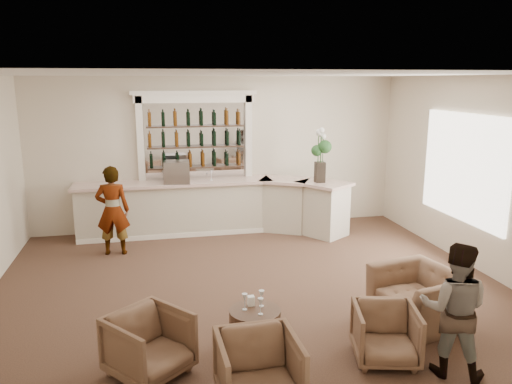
# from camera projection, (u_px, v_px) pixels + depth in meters

# --- Properties ---
(ground) EXTENTS (8.00, 8.00, 0.00)m
(ground) POSITION_uv_depth(u_px,v_px,m) (251.00, 287.00, 7.93)
(ground) COLOR brown
(ground) RESTS_ON ground
(room_shell) EXTENTS (8.04, 7.02, 3.32)m
(room_shell) POSITION_uv_depth(u_px,v_px,m) (252.00, 135.00, 8.12)
(room_shell) COLOR beige
(room_shell) RESTS_ON ground
(bar_counter) EXTENTS (5.72, 1.80, 1.14)m
(bar_counter) POSITION_uv_depth(u_px,v_px,m) (215.00, 207.00, 10.62)
(bar_counter) COLOR beige
(bar_counter) RESTS_ON ground
(back_bar_alcove) EXTENTS (2.64, 0.25, 3.00)m
(back_bar_alcove) POSITION_uv_depth(u_px,v_px,m) (196.00, 137.00, 10.63)
(back_bar_alcove) COLOR white
(back_bar_alcove) RESTS_ON ground
(cocktail_table) EXTENTS (0.63, 0.63, 0.50)m
(cocktail_table) POSITION_uv_depth(u_px,v_px,m) (255.00, 329.00, 6.09)
(cocktail_table) COLOR #432F1D
(cocktail_table) RESTS_ON ground
(sommelier) EXTENTS (0.65, 0.46, 1.69)m
(sommelier) POSITION_uv_depth(u_px,v_px,m) (113.00, 210.00, 9.28)
(sommelier) COLOR gray
(sommelier) RESTS_ON ground
(guest) EXTENTS (0.94, 0.89, 1.53)m
(guest) POSITION_uv_depth(u_px,v_px,m) (454.00, 309.00, 5.46)
(guest) COLOR gray
(guest) RESTS_ON ground
(armchair_left) EXTENTS (1.11, 1.11, 0.73)m
(armchair_left) POSITION_uv_depth(u_px,v_px,m) (149.00, 345.00, 5.51)
(armchair_left) COLOR brown
(armchair_left) RESTS_ON ground
(armchair_center) EXTENTS (0.82, 0.84, 0.75)m
(armchair_center) POSITION_uv_depth(u_px,v_px,m) (259.00, 372.00, 4.97)
(armchair_center) COLOR brown
(armchair_center) RESTS_ON ground
(armchair_right) EXTENTS (0.87, 0.89, 0.67)m
(armchair_right) POSITION_uv_depth(u_px,v_px,m) (386.00, 334.00, 5.80)
(armchair_right) COLOR brown
(armchair_right) RESTS_ON ground
(armchair_far) EXTENTS (1.20, 1.31, 0.73)m
(armchair_far) POSITION_uv_depth(u_px,v_px,m) (419.00, 297.00, 6.72)
(armchair_far) COLOR brown
(armchair_far) RESTS_ON ground
(espresso_machine) EXTENTS (0.54, 0.47, 0.45)m
(espresso_machine) POSITION_uv_depth(u_px,v_px,m) (177.00, 172.00, 10.25)
(espresso_machine) COLOR #BABABF
(espresso_machine) RESTS_ON bar_counter
(flower_vase) EXTENTS (0.30, 0.30, 1.13)m
(flower_vase) POSITION_uv_depth(u_px,v_px,m) (320.00, 152.00, 10.23)
(flower_vase) COLOR black
(flower_vase) RESTS_ON bar_counter
(wine_glass_bar_left) EXTENTS (0.07, 0.07, 0.21)m
(wine_glass_bar_left) POSITION_uv_depth(u_px,v_px,m) (170.00, 178.00, 10.27)
(wine_glass_bar_left) COLOR white
(wine_glass_bar_left) RESTS_ON bar_counter
(wine_glass_bar_right) EXTENTS (0.07, 0.07, 0.21)m
(wine_glass_bar_right) POSITION_uv_depth(u_px,v_px,m) (211.00, 175.00, 10.54)
(wine_glass_bar_right) COLOR white
(wine_glass_bar_right) RESTS_ON bar_counter
(wine_glass_tbl_a) EXTENTS (0.07, 0.07, 0.21)m
(wine_glass_tbl_a) POSITION_uv_depth(u_px,v_px,m) (245.00, 302.00, 6.01)
(wine_glass_tbl_a) COLOR white
(wine_glass_tbl_a) RESTS_ON cocktail_table
(wine_glass_tbl_b) EXTENTS (0.07, 0.07, 0.21)m
(wine_glass_tbl_b) POSITION_uv_depth(u_px,v_px,m) (262.00, 298.00, 6.11)
(wine_glass_tbl_b) COLOR white
(wine_glass_tbl_b) RESTS_ON cocktail_table
(wine_glass_tbl_c) EXTENTS (0.07, 0.07, 0.21)m
(wine_glass_tbl_c) POSITION_uv_depth(u_px,v_px,m) (261.00, 306.00, 5.89)
(wine_glass_tbl_c) COLOR white
(wine_glass_tbl_c) RESTS_ON cocktail_table
(napkin_holder) EXTENTS (0.08, 0.08, 0.12)m
(napkin_holder) POSITION_uv_depth(u_px,v_px,m) (251.00, 301.00, 6.15)
(napkin_holder) COLOR white
(napkin_holder) RESTS_ON cocktail_table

